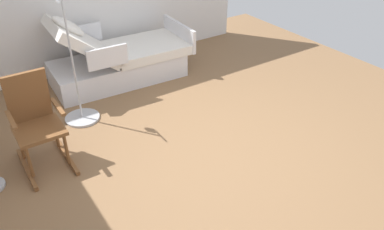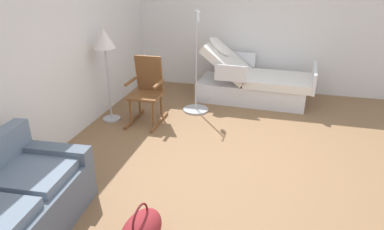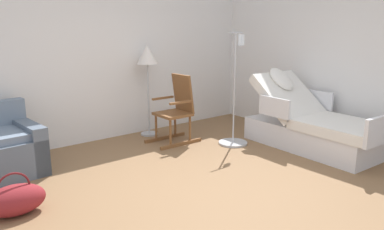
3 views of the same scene
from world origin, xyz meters
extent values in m
plane|color=olive|center=(0.00, 0.00, 0.00)|extent=(7.29, 7.29, 0.00)
cube|color=white|center=(0.00, 2.48, 1.35)|extent=(6.03, 0.10, 2.70)
cube|color=white|center=(2.97, 0.00, 1.35)|extent=(0.10, 5.05, 2.70)
cube|color=silver|center=(2.27, 0.06, 0.17)|extent=(0.96, 1.97, 0.35)
cube|color=white|center=(2.25, -0.41, 0.42)|extent=(0.97, 1.20, 0.14)
cube|color=white|center=(2.30, 0.54, 0.71)|extent=(0.95, 0.88, 0.69)
ellipsoid|color=white|center=(2.30, 0.69, 0.96)|extent=(0.36, 0.48, 0.40)
cube|color=silver|center=(1.78, 0.39, 0.63)|extent=(0.06, 0.56, 0.28)
cube|color=silver|center=(2.79, 0.34, 0.63)|extent=(0.06, 0.56, 0.28)
cylinder|color=black|center=(1.95, 0.88, 0.05)|extent=(0.10, 0.10, 0.10)
cylinder|color=black|center=(2.67, 0.84, 0.05)|extent=(0.10, 0.10, 0.10)
cylinder|color=black|center=(1.87, -0.72, 0.05)|extent=(0.10, 0.10, 0.10)
cylinder|color=black|center=(2.60, -0.75, 0.05)|extent=(0.10, 0.10, 0.10)
cube|color=slate|center=(-1.21, 1.83, 0.30)|extent=(0.24, 0.86, 0.60)
cube|color=brown|center=(0.84, 1.80, 0.03)|extent=(0.76, 0.04, 0.05)
cube|color=brown|center=(0.84, 1.37, 0.03)|extent=(0.76, 0.04, 0.05)
cylinder|color=brown|center=(0.66, 1.39, 0.25)|extent=(0.04, 0.04, 0.40)
cylinder|color=brown|center=(0.66, 1.78, 0.25)|extent=(0.04, 0.04, 0.40)
cylinder|color=brown|center=(1.03, 1.39, 0.25)|extent=(0.04, 0.04, 0.40)
cylinder|color=brown|center=(1.03, 1.78, 0.25)|extent=(0.04, 0.04, 0.40)
cube|color=brown|center=(0.84, 1.58, 0.45)|extent=(0.46, 0.48, 0.04)
cube|color=brown|center=(1.04, 1.58, 0.75)|extent=(0.12, 0.43, 0.60)
cube|color=brown|center=(0.82, 1.35, 0.67)|extent=(0.39, 0.05, 0.03)
cube|color=brown|center=(0.82, 1.81, 0.67)|extent=(0.39, 0.05, 0.03)
cylinder|color=#B2B5BA|center=(0.79, 2.18, 0.01)|extent=(0.28, 0.28, 0.03)
cylinder|color=#B2B5BA|center=(0.79, 2.18, 0.60)|extent=(0.03, 0.03, 1.15)
cone|color=silver|center=(0.79, 2.18, 1.33)|extent=(0.34, 0.34, 0.30)
ellipsoid|color=maroon|center=(-1.70, 0.64, 0.15)|extent=(0.58, 0.36, 0.30)
torus|color=maroon|center=(-1.70, 0.64, 0.28)|extent=(0.30, 0.04, 0.30)
cylinder|color=#B2B5BA|center=(1.51, 0.93, 0.01)|extent=(0.44, 0.44, 0.03)
cylinder|color=#B2B5BA|center=(1.51, 0.93, 0.85)|extent=(0.02, 0.02, 1.65)
cube|color=#B2B5BA|center=(1.51, 0.93, 1.68)|extent=(0.28, 0.02, 0.02)
cube|color=white|center=(1.63, 0.93, 1.57)|extent=(0.09, 0.04, 0.16)
camera|label=1|loc=(-2.83, 2.13, 2.77)|focal=36.69mm
camera|label=2|loc=(-4.00, -0.42, 2.36)|focal=33.00mm
camera|label=3|loc=(-2.47, -2.98, 1.75)|focal=35.21mm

